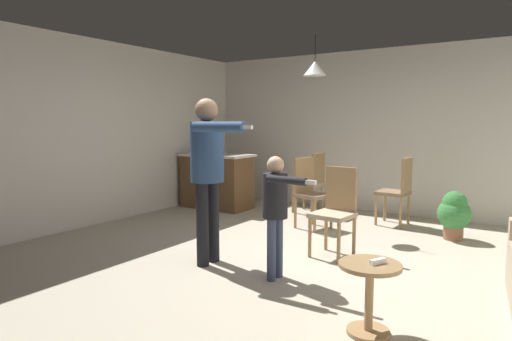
% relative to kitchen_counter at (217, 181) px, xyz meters
% --- Properties ---
extents(ground, '(7.68, 7.68, 0.00)m').
position_rel_kitchen_counter_xyz_m(ground, '(2.45, -1.95, -0.48)').
color(ground, '#B2A893').
extents(wall_back, '(6.40, 0.10, 2.70)m').
position_rel_kitchen_counter_xyz_m(wall_back, '(2.45, 1.25, 0.87)').
color(wall_back, beige).
rests_on(wall_back, ground).
extents(wall_left, '(0.10, 6.40, 2.70)m').
position_rel_kitchen_counter_xyz_m(wall_left, '(-0.75, -1.95, 0.87)').
color(wall_left, beige).
rests_on(wall_left, ground).
extents(kitchen_counter, '(1.26, 0.66, 0.95)m').
position_rel_kitchen_counter_xyz_m(kitchen_counter, '(0.00, 0.00, 0.00)').
color(kitchen_counter, brown).
rests_on(kitchen_counter, ground).
extents(side_table_by_couch, '(0.44, 0.44, 0.52)m').
position_rel_kitchen_counter_xyz_m(side_table_by_couch, '(3.79, -3.05, -0.15)').
color(side_table_by_couch, '#99754C').
rests_on(side_table_by_couch, ground).
extents(person_adult, '(0.87, 0.51, 1.75)m').
position_rel_kitchen_counter_xyz_m(person_adult, '(1.84, -2.46, 0.61)').
color(person_adult, black).
rests_on(person_adult, ground).
extents(person_child, '(0.61, 0.36, 1.19)m').
position_rel_kitchen_counter_xyz_m(person_child, '(2.67, -2.47, 0.26)').
color(person_child, '#384260').
rests_on(person_child, ground).
extents(dining_chair_by_counter, '(0.51, 0.51, 1.00)m').
position_rel_kitchen_counter_xyz_m(dining_chair_by_counter, '(2.02, -0.42, 0.07)').
color(dining_chair_by_counter, '#99754C').
rests_on(dining_chair_by_counter, ground).
extents(dining_chair_near_wall, '(0.46, 0.46, 1.00)m').
position_rel_kitchen_counter_xyz_m(dining_chair_near_wall, '(2.85, -1.44, 0.07)').
color(dining_chair_near_wall, '#99754C').
rests_on(dining_chair_near_wall, ground).
extents(dining_chair_centre_back, '(0.44, 0.44, 1.00)m').
position_rel_kitchen_counter_xyz_m(dining_chair_centre_back, '(3.04, 0.41, 0.07)').
color(dining_chair_centre_back, '#99754C').
rests_on(dining_chair_centre_back, ground).
extents(dining_chair_spare, '(0.44, 0.44, 1.00)m').
position_rel_kitchen_counter_xyz_m(dining_chair_spare, '(1.59, 0.52, 0.07)').
color(dining_chair_spare, '#99754C').
rests_on(dining_chair_spare, ground).
extents(potted_plant_corner, '(0.41, 0.41, 0.63)m').
position_rel_kitchen_counter_xyz_m(potted_plant_corner, '(3.86, 0.02, -0.13)').
color(potted_plant_corner, brown).
rests_on(potted_plant_corner, ground).
extents(spare_remote_on_table, '(0.09, 0.13, 0.04)m').
position_rel_kitchen_counter_xyz_m(spare_remote_on_table, '(3.83, -3.03, 0.06)').
color(spare_remote_on_table, white).
rests_on(spare_remote_on_table, side_table_by_couch).
extents(ceiling_light_pendant, '(0.32, 0.32, 0.55)m').
position_rel_kitchen_counter_xyz_m(ceiling_light_pendant, '(2.05, -0.37, 1.77)').
color(ceiling_light_pendant, silver).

